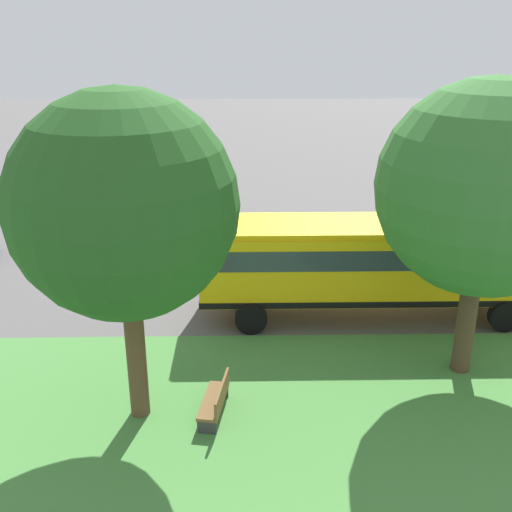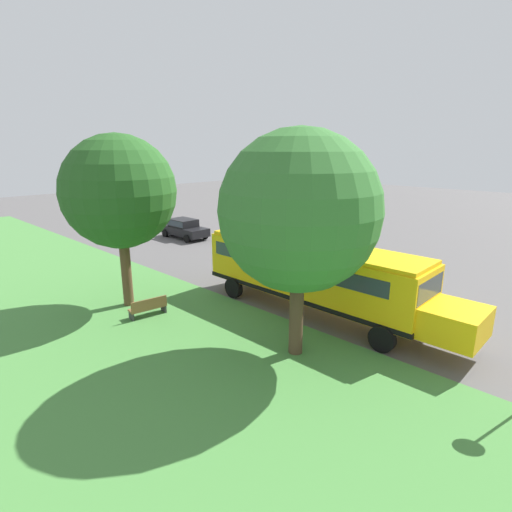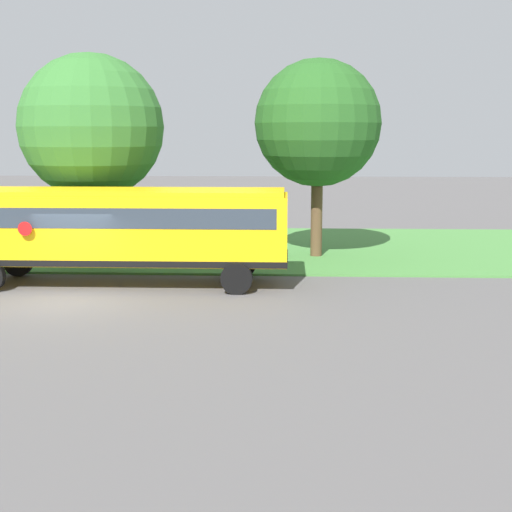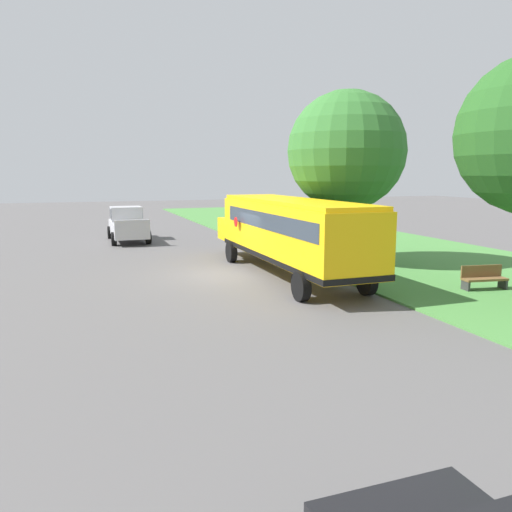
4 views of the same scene
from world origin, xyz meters
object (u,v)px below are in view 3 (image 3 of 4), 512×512
(oak_tree_beside_bus, at_px, (89,127))
(park_bench, at_px, (270,245))
(oak_tree_roadside_mid, at_px, (315,124))
(school_bus, at_px, (119,227))

(oak_tree_beside_bus, distance_m, park_bench, 8.43)
(oak_tree_roadside_mid, bearing_deg, park_bench, -95.44)
(park_bench, bearing_deg, oak_tree_roadside_mid, 84.56)
(oak_tree_beside_bus, height_order, park_bench, oak_tree_beside_bus)
(school_bus, bearing_deg, park_bench, 138.59)
(oak_tree_roadside_mid, xyz_separation_m, park_bench, (-0.17, -1.74, -4.84))
(oak_tree_roadside_mid, height_order, park_bench, oak_tree_roadside_mid)
(oak_tree_beside_bus, xyz_separation_m, park_bench, (-2.05, 6.69, -4.70))
(school_bus, height_order, oak_tree_roadside_mid, oak_tree_roadside_mid)
(oak_tree_beside_bus, relative_size, oak_tree_roadside_mid, 1.01)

